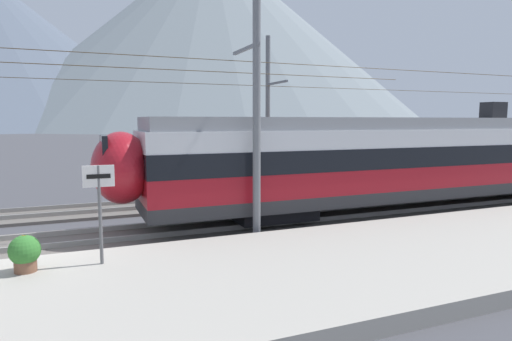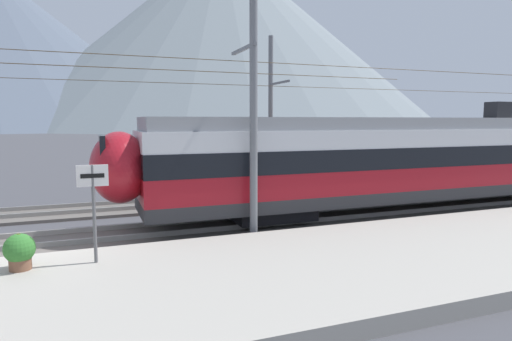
# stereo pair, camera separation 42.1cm
# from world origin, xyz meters

# --- Properties ---
(ground_plane) EXTENTS (400.00, 400.00, 0.00)m
(ground_plane) POSITION_xyz_m (0.00, 0.00, 0.00)
(ground_plane) COLOR #424247
(platform_slab) EXTENTS (120.00, 6.04, 0.39)m
(platform_slab) POSITION_xyz_m (0.00, -3.97, 0.20)
(platform_slab) COLOR #A39E93
(platform_slab) RESTS_ON ground
(track_near) EXTENTS (120.00, 3.00, 0.28)m
(track_near) POSITION_xyz_m (0.00, 1.29, 0.07)
(track_near) COLOR #5B5651
(track_near) RESTS_ON ground
(track_far) EXTENTS (120.00, 3.00, 0.28)m
(track_far) POSITION_xyz_m (0.00, 5.90, 0.07)
(track_far) COLOR #5B5651
(track_far) RESTS_ON ground
(train_near_platform) EXTENTS (25.15, 3.02, 4.27)m
(train_near_platform) POSITION_xyz_m (14.08, 1.29, 2.22)
(train_near_platform) COLOR #2D2D30
(train_near_platform) RESTS_ON track_near
(catenary_mast_mid) EXTENTS (39.69, 2.14, 7.80)m
(catenary_mast_mid) POSITION_xyz_m (6.07, -0.43, 4.07)
(catenary_mast_mid) COLOR slate
(catenary_mast_mid) RESTS_ON ground
(catenary_mast_far_side) EXTENTS (39.69, 2.36, 8.02)m
(catenary_mast_far_side) POSITION_xyz_m (10.19, 7.82, 4.14)
(catenary_mast_far_side) COLOR slate
(catenary_mast_far_side) RESTS_ON ground
(platform_sign) EXTENTS (0.70, 0.08, 2.32)m
(platform_sign) POSITION_xyz_m (1.46, -2.22, 2.09)
(platform_sign) COLOR #59595B
(platform_sign) RESTS_ON platform_slab
(potted_plant_by_shelter) EXTENTS (0.67, 0.67, 0.83)m
(potted_plant_by_shelter) POSITION_xyz_m (-0.14, -2.14, 0.85)
(potted_plant_by_shelter) COLOR brown
(potted_plant_by_shelter) RESTS_ON platform_slab
(mountain_central_peak) EXTENTS (208.06, 208.06, 90.17)m
(mountain_central_peak) POSITION_xyz_m (64.56, 200.15, 45.08)
(mountain_central_peak) COLOR slate
(mountain_central_peak) RESTS_ON ground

